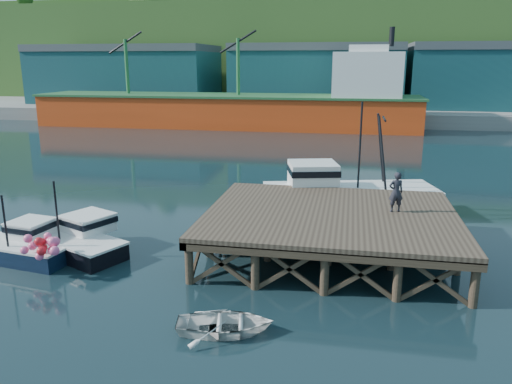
% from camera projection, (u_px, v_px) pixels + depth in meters
% --- Properties ---
extents(ground, '(300.00, 300.00, 0.00)m').
position_uv_depth(ground, '(222.00, 245.00, 25.77)').
color(ground, black).
rests_on(ground, ground).
extents(wharf, '(12.00, 10.00, 2.62)m').
position_uv_depth(wharf, '(331.00, 217.00, 24.10)').
color(wharf, brown).
rests_on(wharf, ground).
extents(far_quay, '(160.00, 40.00, 2.00)m').
position_uv_depth(far_quay, '(318.00, 108.00, 92.06)').
color(far_quay, gray).
rests_on(far_quay, ground).
extents(warehouse_left, '(32.00, 16.00, 9.00)m').
position_uv_depth(warehouse_left, '(127.00, 77.00, 92.29)').
color(warehouse_left, '#184D4F').
rests_on(warehouse_left, far_quay).
extents(warehouse_mid, '(28.00, 16.00, 9.00)m').
position_uv_depth(warehouse_mid, '(317.00, 78.00, 85.92)').
color(warehouse_mid, '#184D4F').
rests_on(warehouse_mid, far_quay).
extents(warehouse_right, '(30.00, 16.00, 9.00)m').
position_uv_depth(warehouse_right, '(503.00, 80.00, 80.46)').
color(warehouse_right, '#184D4F').
rests_on(warehouse_right, far_quay).
extents(cargo_ship, '(55.50, 10.00, 13.75)m').
position_uv_depth(cargo_ship, '(249.00, 104.00, 72.10)').
color(cargo_ship, '#E04215').
rests_on(cargo_ship, ground).
extents(hillside, '(220.00, 50.00, 22.00)m').
position_uv_depth(hillside, '(328.00, 55.00, 118.06)').
color(hillside, '#2D511E').
rests_on(hillside, ground).
extents(boat_navy, '(5.57, 3.32, 3.34)m').
position_uv_depth(boat_navy, '(21.00, 245.00, 23.90)').
color(boat_navy, '#0D1B32').
rests_on(boat_navy, ground).
extents(boat_black, '(6.49, 5.42, 3.78)m').
position_uv_depth(boat_black, '(75.00, 238.00, 24.75)').
color(boat_black, black).
rests_on(boat_black, ground).
extents(trawler, '(10.97, 6.11, 6.95)m').
position_uv_depth(trawler, '(346.00, 193.00, 30.55)').
color(trawler, '#C7BF81').
rests_on(trawler, ground).
extents(dinghy, '(3.80, 3.05, 0.70)m').
position_uv_depth(dinghy, '(225.00, 324.00, 17.35)').
color(dinghy, silver).
rests_on(dinghy, ground).
extents(dockworker, '(0.82, 0.65, 1.97)m').
position_uv_depth(dockworker, '(396.00, 192.00, 24.03)').
color(dockworker, '#212129').
rests_on(dockworker, wharf).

